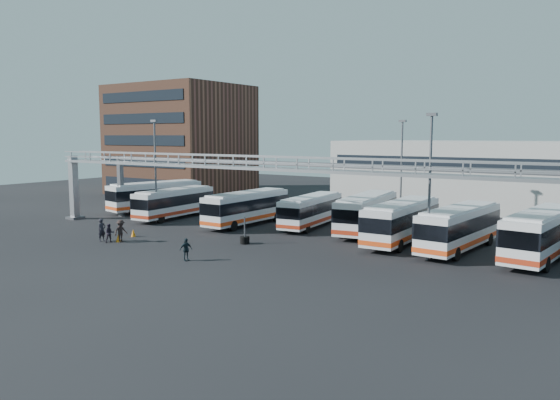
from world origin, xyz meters
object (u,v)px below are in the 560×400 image
Objects in this scene: light_pole_back at (401,165)px; bus_4 at (311,210)px; tire_stack at (245,239)px; bus_3 at (247,207)px; bus_0 at (155,195)px; pedestrian_a at (102,230)px; pedestrian_b at (110,233)px; light_pole_left at (155,166)px; light_pole_mid at (430,179)px; bus_5 at (367,212)px; bus_7 at (460,227)px; bus_1 at (175,202)px; pedestrian_d at (186,250)px; bus_8 at (543,233)px; bus_6 at (402,220)px; pedestrian_c at (121,231)px; cone_right at (133,233)px; cone_left at (118,238)px.

light_pole_back is 10.44m from bus_4.
bus_3 is at bearing 126.49° from tire_stack.
bus_0 reaches higher than pedestrian_a.
light_pole_left is at bearing 57.03° from pedestrian_b.
bus_5 is (-8.28, 7.74, -3.84)m from light_pole_mid.
bus_7 is 16.67m from tire_stack.
bus_1 is at bearing -178.05° from bus_5.
pedestrian_d reaches higher than pedestrian_b.
bus_8 is 33.75m from pedestrian_a.
bus_3 is 0.96× the size of bus_6.
bus_6 is 24.57m from pedestrian_a.
pedestrian_c is at bearing -59.88° from light_pole_left.
bus_0 is at bearing 70.96° from pedestrian_d.
bus_5 is at bearing 13.62° from bus_0.
light_pole_left is at bearing 72.82° from pedestrian_d.
cone_right is at bearing -58.50° from light_pole_left.
light_pole_left is at bearing -162.31° from bus_4.
bus_3 is 13.81m from pedestrian_b.
bus_3 is 20.56m from bus_7.
cone_left is at bearing -151.81° from bus_8.
light_pole_left is 15.23m from tire_stack.
light_pole_back is at bearing 34.99° from light_pole_left.
pedestrian_d is (5.77, -14.46, -1.01)m from bus_3.
bus_7 is 27.06m from cone_left.
pedestrian_a is 1.02× the size of pedestrian_c.
light_pole_mid is 25.25m from cone_right.
bus_1 is 15.33× the size of cone_left.
light_pole_back is 27.57m from pedestrian_c.
bus_6 is 10.40m from bus_8.
pedestrian_b is at bearing -151.19° from bus_8.
bus_8 is at bearing 8.62° from bus_0.
light_pole_mid is 1.00× the size of light_pole_back.
bus_0 reaches higher than pedestrian_c.
bus_7 reaches higher than pedestrian_d.
bus_1 is 5.51× the size of pedestrian_a.
bus_4 is at bearing 152.01° from light_pole_mid.
pedestrian_d is at bearing -126.19° from bus_6.
pedestrian_b is at bearing -81.21° from cone_right.
bus_6 is 5.93× the size of pedestrian_a.
pedestrian_b is 0.80m from cone_left.
cone_left is at bearing -3.81° from pedestrian_b.
cone_right is (-30.62, -10.13, -1.60)m from bus_8.
light_pole_back is at bearing -32.32° from pedestrian_a.
bus_5 is at bearing 14.26° from bus_3.
tire_stack reaches higher than cone_left.
cone_right is 10.30m from tire_stack.
bus_1 is 4.80× the size of tire_stack.
tire_stack is at bearing 29.95° from cone_left.
bus_0 is at bearing -162.69° from light_pole_back.
bus_0 reaches higher than pedestrian_d.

